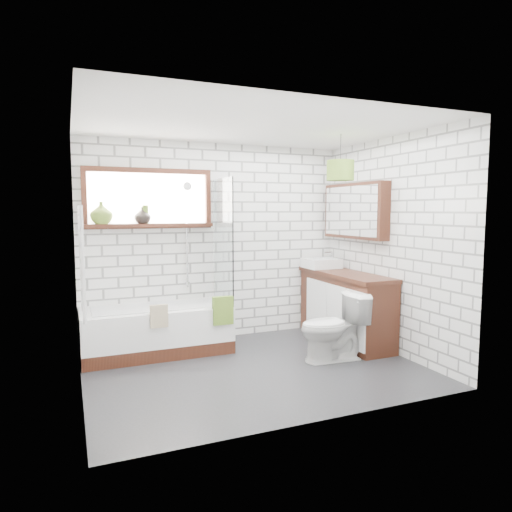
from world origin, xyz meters
name	(u,v)px	position (x,y,z in m)	size (l,w,h in m)	color
floor	(255,369)	(0.00, 0.00, -0.01)	(3.40, 2.60, 0.01)	#232327
ceiling	(255,125)	(0.00, 0.00, 2.50)	(3.40, 2.60, 0.01)	white
wall_back	(216,242)	(0.00, 1.30, 1.25)	(3.40, 0.01, 2.50)	white
wall_front	(320,264)	(0.00, -1.30, 1.25)	(3.40, 0.01, 2.50)	white
wall_left	(76,257)	(-1.70, 0.00, 1.25)	(0.01, 2.60, 2.50)	white
wall_right	(390,245)	(1.70, 0.00, 1.25)	(0.01, 2.60, 2.50)	white
window	(149,198)	(-0.85, 1.26, 1.80)	(1.52, 0.16, 0.68)	black
towel_radiator	(82,262)	(-1.66, 0.00, 1.20)	(0.06, 0.52, 1.00)	white
mirror_cabinet	(355,211)	(1.62, 0.60, 1.65)	(0.16, 1.20, 0.70)	black
shower_riser	(187,235)	(-0.40, 1.26, 1.35)	(0.02, 0.02, 1.30)	silver
bathtub	(157,330)	(-0.85, 0.93, 0.27)	(1.67, 0.74, 0.54)	white
shower_screen	(223,241)	(-0.04, 0.93, 1.29)	(0.02, 0.72, 1.50)	white
towel_green	(223,310)	(-0.17, 0.56, 0.52)	(0.24, 0.06, 0.32)	#557723
towel_beige	(159,316)	(-0.89, 0.56, 0.52)	(0.19, 0.05, 0.25)	tan
vanity	(345,307)	(1.45, 0.52, 0.44)	(0.50, 1.54, 0.88)	black
basin	(321,263)	(1.39, 1.02, 0.95)	(0.44, 0.38, 0.13)	white
tap	(332,258)	(1.55, 1.02, 1.01)	(0.03, 0.03, 0.17)	silver
toilet	(333,327)	(0.90, -0.07, 0.37)	(0.74, 0.42, 0.75)	white
vase_olive	(101,215)	(-1.40, 1.23, 1.61)	(0.25, 0.25, 0.26)	olive
vase_dark	(143,217)	(-0.94, 1.23, 1.58)	(0.19, 0.19, 0.20)	black
bottle	(145,216)	(-0.90, 1.23, 1.59)	(0.07, 0.07, 0.22)	olive
pendant	(340,170)	(1.07, 0.09, 2.10)	(0.30, 0.30, 0.22)	#557723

